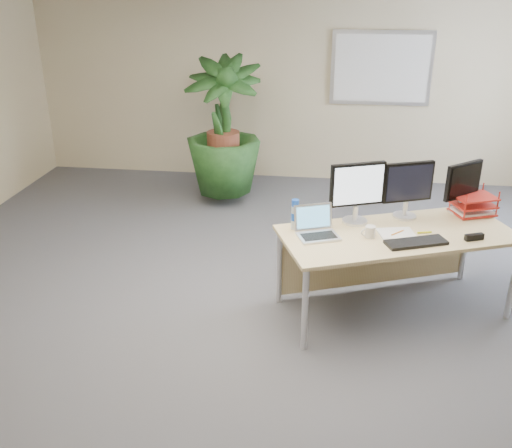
# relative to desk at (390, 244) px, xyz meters

# --- Properties ---
(floor) EXTENTS (8.00, 8.00, 0.00)m
(floor) POSITION_rel_desk_xyz_m (-1.15, -0.67, -0.58)
(floor) COLOR #434348
(floor) RESTS_ON ground
(back_wall) EXTENTS (7.00, 0.04, 2.70)m
(back_wall) POSITION_rel_desk_xyz_m (-1.15, 3.33, 0.77)
(back_wall) COLOR tan
(back_wall) RESTS_ON floor
(whiteboard) EXTENTS (1.30, 0.04, 0.95)m
(whiteboard) POSITION_rel_desk_xyz_m (0.05, 3.29, 0.97)
(whiteboard) COLOR silver
(whiteboard) RESTS_ON back_wall
(desk) EXTENTS (2.07, 1.45, 0.73)m
(desk) POSITION_rel_desk_xyz_m (0.00, 0.00, 0.00)
(desk) COLOR tan
(desk) RESTS_ON floor
(floor_plant) EXTENTS (0.88, 0.88, 1.50)m
(floor_plant) POSITION_rel_desk_xyz_m (-1.85, 2.23, 0.17)
(floor_plant) COLOR #153513
(floor_plant) RESTS_ON floor
(monitor_left) EXTENTS (0.45, 0.21, 0.53)m
(monitor_left) POSITION_rel_desk_xyz_m (-0.31, 0.07, 0.46)
(monitor_left) COLOR silver
(monitor_left) RESTS_ON desk
(monitor_right) EXTENTS (0.43, 0.20, 0.50)m
(monitor_right) POSITION_rel_desk_xyz_m (0.12, 0.24, 0.44)
(monitor_right) COLOR silver
(monitor_right) RESTS_ON desk
(monitor_dark) EXTENTS (0.34, 0.29, 0.46)m
(monitor_dark) POSITION_rel_desk_xyz_m (0.61, 0.42, 0.42)
(monitor_dark) COLOR silver
(monitor_dark) RESTS_ON desk
(laptop) EXTENTS (0.40, 0.38, 0.23)m
(laptop) POSITION_rel_desk_xyz_m (-0.63, -0.22, 0.21)
(laptop) COLOR silver
(laptop) RESTS_ON desk
(keyboard) EXTENTS (0.51, 0.33, 0.03)m
(keyboard) POSITION_rel_desk_xyz_m (0.16, -0.30, 0.17)
(keyboard) COLOR black
(keyboard) RESTS_ON desk
(coffee_mug) EXTENTS (0.12, 0.08, 0.09)m
(coffee_mug) POSITION_rel_desk_xyz_m (-0.20, -0.21, 0.20)
(coffee_mug) COLOR beige
(coffee_mug) RESTS_ON desk
(spiral_notebook) EXTENTS (0.33, 0.27, 0.01)m
(spiral_notebook) POSITION_rel_desk_xyz_m (0.02, -0.13, 0.16)
(spiral_notebook) COLOR white
(spiral_notebook) RESTS_ON desk
(orange_pen) EXTENTS (0.11, 0.11, 0.01)m
(orange_pen) POSITION_rel_desk_xyz_m (0.03, -0.13, 0.17)
(orange_pen) COLOR orange
(orange_pen) RESTS_ON spiral_notebook
(yellow_highlighter) EXTENTS (0.12, 0.05, 0.02)m
(yellow_highlighter) POSITION_rel_desk_xyz_m (0.25, -0.08, 0.16)
(yellow_highlighter) COLOR yellow
(yellow_highlighter) RESTS_ON desk
(water_bottle) EXTENTS (0.07, 0.07, 0.26)m
(water_bottle) POSITION_rel_desk_xyz_m (-0.81, -0.13, 0.28)
(water_bottle) COLOR silver
(water_bottle) RESTS_ON desk
(letter_tray) EXTENTS (0.42, 0.37, 0.16)m
(letter_tray) POSITION_rel_desk_xyz_m (0.72, 0.40, 0.23)
(letter_tray) COLOR #AB1D15
(letter_tray) RESTS_ON desk
(stapler) EXTENTS (0.16, 0.10, 0.05)m
(stapler) POSITION_rel_desk_xyz_m (0.62, -0.16, 0.18)
(stapler) COLOR black
(stapler) RESTS_ON desk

